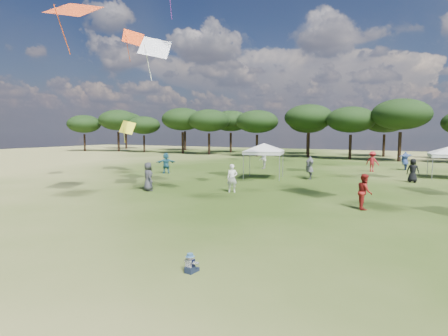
{
  "coord_description": "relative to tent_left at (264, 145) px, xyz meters",
  "views": [
    {
      "loc": [
        5.42,
        -5.95,
        3.69
      ],
      "look_at": [
        -0.84,
        6.0,
        2.35
      ],
      "focal_mm": 30.0,
      "sensor_mm": 36.0,
      "label": 1
    }
  ],
  "objects": [
    {
      "name": "ground",
      "position": [
        5.31,
        -21.23,
        -2.62
      ],
      "size": [
        140.0,
        140.0,
        0.0
      ],
      "primitive_type": "plane",
      "color": "#304615",
      "rests_on": "ground"
    },
    {
      "name": "tree_line",
      "position": [
        7.7,
        26.17,
        2.81
      ],
      "size": [
        108.78,
        17.63,
        7.77
      ],
      "color": "black",
      "rests_on": "ground"
    },
    {
      "name": "tent_left",
      "position": [
        0.0,
        0.0,
        0.0
      ],
      "size": [
        5.68,
        5.68,
        3.04
      ],
      "rotation": [
        0.0,
        0.0,
        0.23
      ],
      "color": "gray",
      "rests_on": "ground"
    },
    {
      "name": "toddler",
      "position": [
        5.57,
        -19.21,
        -2.38
      ],
      "size": [
        0.36,
        0.39,
        0.52
      ],
      "rotation": [
        0.0,
        0.0,
        -0.08
      ],
      "color": "black",
      "rests_on": "ground"
    },
    {
      "name": "festival_crowd",
      "position": [
        5.31,
        2.13,
        -1.74
      ],
      "size": [
        29.01,
        22.51,
        1.87
      ],
      "color": "silver",
      "rests_on": "ground"
    }
  ]
}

